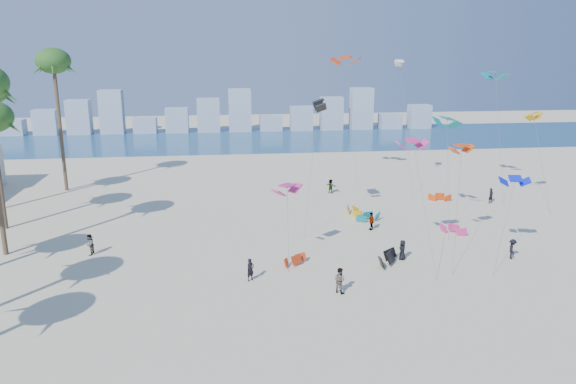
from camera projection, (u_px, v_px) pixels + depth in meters
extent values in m
plane|color=beige|center=(270.00, 339.00, 31.60)|extent=(220.00, 220.00, 0.00)
plane|color=navy|center=(235.00, 139.00, 100.72)|extent=(220.00, 220.00, 0.00)
imported|color=black|center=(250.00, 270.00, 39.39)|extent=(0.72, 0.68, 1.66)
imported|color=gray|center=(339.00, 280.00, 37.44)|extent=(1.09, 1.10, 1.80)
imported|color=black|center=(402.00, 250.00, 43.32)|extent=(0.89, 0.93, 1.61)
imported|color=gray|center=(371.00, 221.00, 50.41)|extent=(0.59, 1.03, 1.66)
imported|color=black|center=(512.00, 249.00, 43.49)|extent=(0.95, 1.19, 1.62)
imported|color=gray|center=(331.00, 186.00, 63.23)|extent=(1.31, 1.47, 1.62)
imported|color=black|center=(491.00, 196.00, 59.12)|extent=(0.71, 0.62, 1.65)
imported|color=gray|center=(90.00, 245.00, 44.27)|extent=(0.83, 0.97, 1.74)
cylinder|color=#595959|center=(288.00, 228.00, 41.57)|extent=(0.19, 2.39, 6.09)
cylinder|color=#595959|center=(448.00, 178.00, 48.67)|extent=(0.88, 4.09, 10.10)
cylinder|color=#595959|center=(457.00, 208.00, 41.90)|extent=(2.08, 4.71, 8.84)
cylinder|color=#595959|center=(311.00, 169.00, 48.89)|extent=(1.78, 3.88, 11.60)
cylinder|color=#595959|center=(406.00, 129.00, 60.92)|extent=(1.10, 3.81, 14.93)
cylinder|color=#595959|center=(505.00, 226.00, 41.45)|extent=(2.92, 3.42, 6.48)
cylinder|color=#595959|center=(352.00, 123.00, 64.91)|extent=(1.24, 3.53, 15.18)
cylinder|color=#595959|center=(542.00, 163.00, 55.75)|extent=(0.95, 3.67, 9.74)
cylinder|color=#595959|center=(425.00, 209.00, 40.31)|extent=(0.85, 4.30, 9.53)
cylinder|color=#595959|center=(499.00, 137.00, 59.66)|extent=(0.33, 5.12, 13.69)
cylinder|color=brown|center=(60.00, 127.00, 62.80)|extent=(0.40, 0.40, 14.84)
ellipsoid|color=#2D5B20|center=(53.00, 61.00, 60.91)|extent=(3.80, 3.80, 2.85)
cube|color=#9EADBF|center=(13.00, 127.00, 105.00)|extent=(4.40, 3.00, 3.00)
cube|color=#9EADBF|center=(46.00, 122.00, 105.50)|extent=(4.40, 3.00, 4.80)
cube|color=#9EADBF|center=(79.00, 117.00, 106.00)|extent=(4.40, 3.00, 6.60)
cube|color=#9EADBF|center=(112.00, 112.00, 106.50)|extent=(4.40, 3.00, 8.40)
cube|color=#9EADBF|center=(145.00, 125.00, 107.91)|extent=(4.40, 3.00, 3.00)
cube|color=#9EADBF|center=(177.00, 120.00, 108.41)|extent=(4.40, 3.00, 4.80)
cube|color=#9EADBF|center=(209.00, 115.00, 108.91)|extent=(4.40, 3.00, 6.60)
cube|color=#9EADBF|center=(240.00, 110.00, 109.41)|extent=(4.40, 3.00, 8.40)
cube|color=#9EADBF|center=(271.00, 123.00, 110.83)|extent=(4.40, 3.00, 3.00)
cube|color=#9EADBF|center=(301.00, 118.00, 111.33)|extent=(4.40, 3.00, 4.80)
cube|color=#9EADBF|center=(331.00, 113.00, 111.83)|extent=(4.40, 3.00, 6.60)
cube|color=#9EADBF|center=(361.00, 108.00, 112.33)|extent=(4.40, 3.00, 8.40)
cube|color=#9EADBF|center=(390.00, 121.00, 113.74)|extent=(4.40, 3.00, 3.00)
cube|color=#9EADBF|center=(419.00, 116.00, 114.24)|extent=(4.40, 3.00, 4.80)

